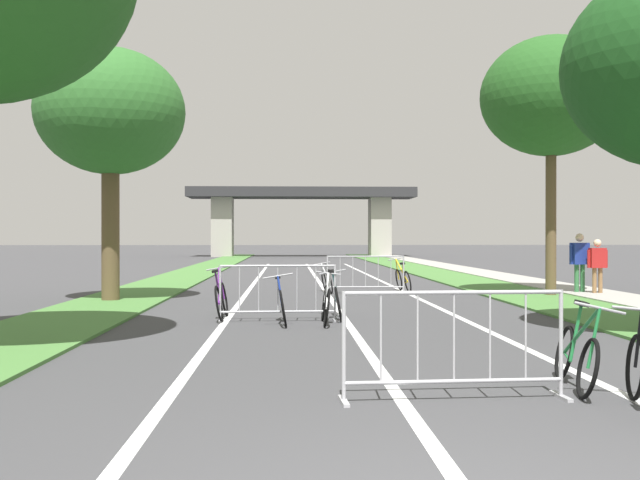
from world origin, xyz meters
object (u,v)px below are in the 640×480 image
pedestrian_strolling (597,261)px  tree_right_maple_mid (551,97)px  crowd_barrier_nearest (454,346)px  bicycle_blue_1 (282,303)px  bicycle_yellow_3 (403,279)px  bicycle_green_6 (576,355)px  bicycle_purple_5 (221,299)px  crowd_barrier_third (366,275)px  crowd_barrier_second (278,293)px  pedestrian_with_backpack (580,257)px  bicycle_teal_2 (338,299)px  tree_left_pine_far (110,113)px  bicycle_silver_0 (327,280)px  bicycle_white_4 (326,303)px

pedestrian_strolling → tree_right_maple_mid: bearing=6.3°
crowd_barrier_nearest → bicycle_blue_1: (-1.70, 6.39, -0.14)m
bicycle_yellow_3 → bicycle_green_6: bicycle_yellow_3 is taller
bicycle_blue_1 → pedestrian_strolling: size_ratio=1.14×
tree_right_maple_mid → bicycle_purple_5: (-8.19, -5.12, -4.87)m
crowd_barrier_third → bicycle_purple_5: bearing=-118.2°
crowd_barrier_second → bicycle_green_6: bearing=-63.7°
pedestrian_with_backpack → pedestrian_strolling: pedestrian_with_backpack is taller
bicycle_yellow_3 → bicycle_purple_5: 8.32m
crowd_barrier_second → bicycle_blue_1: size_ratio=1.27×
bicycle_teal_2 → bicycle_purple_5: bearing=-176.4°
crowd_barrier_third → pedestrian_strolling: (6.08, -1.12, 0.40)m
tree_left_pine_far → bicycle_purple_5: size_ratio=3.54×
crowd_barrier_second → crowd_barrier_third: bearing=71.0°
bicycle_teal_2 → bicycle_purple_5: (-2.22, -0.02, 0.02)m
crowd_barrier_third → pedestrian_strolling: bearing=-10.5°
bicycle_green_6 → tree_left_pine_far: bearing=-47.8°
bicycle_green_6 → crowd_barrier_second: bearing=-55.5°
tree_left_pine_far → pedestrian_with_backpack: 12.81m
bicycle_silver_0 → bicycle_white_4: 7.63m
bicycle_blue_1 → pedestrian_strolling: 10.34m
pedestrian_with_backpack → bicycle_purple_5: bearing=-158.9°
tree_right_maple_mid → bicycle_yellow_3: bearing=153.1°
bicycle_purple_5 → bicycle_green_6: (4.22, -6.76, -0.03)m
crowd_barrier_nearest → bicycle_yellow_3: (1.70, 14.18, -0.15)m
tree_left_pine_far → bicycle_white_4: bearing=-44.2°
pedestrian_with_backpack → crowd_barrier_nearest: bearing=-126.7°
tree_right_maple_mid → bicycle_silver_0: (-5.84, 1.63, -4.90)m
crowd_barrier_third → pedestrian_with_backpack: (5.76, -0.73, 0.50)m
tree_right_maple_mid → bicycle_white_4: size_ratio=3.97×
crowd_barrier_nearest → crowd_barrier_second: (-1.78, 6.80, 0.00)m
tree_right_maple_mid → crowd_barrier_second: bearing=-142.1°
bicycle_silver_0 → bicycle_blue_1: 7.66m
bicycle_blue_1 → crowd_barrier_nearest: bearing=103.1°
crowd_barrier_second → pedestrian_strolling: (8.42, 5.68, 0.40)m
tree_right_maple_mid → bicycle_silver_0: tree_right_maple_mid is taller
crowd_barrier_nearest → bicycle_yellow_3: crowd_barrier_nearest is taller
bicycle_purple_5 → pedestrian_with_backpack: pedestrian_with_backpack is taller
bicycle_teal_2 → pedestrian_with_backpack: size_ratio=1.05×
tree_right_maple_mid → pedestrian_with_backpack: 4.38m
crowd_barrier_third → pedestrian_strolling: pedestrian_strolling is taller
bicycle_purple_5 → pedestrian_strolling: bearing=29.5°
bicycle_purple_5 → pedestrian_with_backpack: bearing=32.1°
bicycle_teal_2 → pedestrian_with_backpack: pedestrian_with_backpack is taller
bicycle_white_4 → pedestrian_strolling: pedestrian_strolling is taller
crowd_barrier_second → pedestrian_with_backpack: size_ratio=1.32×
crowd_barrier_third → pedestrian_with_backpack: pedestrian_with_backpack is taller
crowd_barrier_nearest → bicycle_purple_5: 7.76m
tree_right_maple_mid → crowd_barrier_third: 6.84m
tree_right_maple_mid → bicycle_teal_2: tree_right_maple_mid is taller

